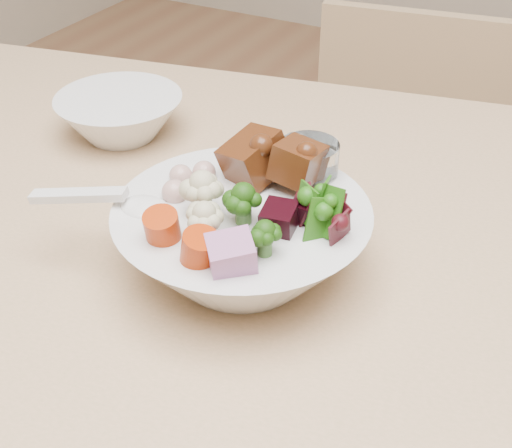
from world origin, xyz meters
name	(u,v)px	position (x,y,z in m)	size (l,w,h in m)	color
dining_table	(413,392)	(-0.06, 0.19, 0.74)	(1.92, 1.31, 0.82)	tan
chair_far	(394,210)	(-0.29, 0.88, 0.47)	(0.44, 0.44, 0.84)	tan
food_bowl	(245,236)	(-0.24, 0.19, 0.87)	(0.24, 0.24, 0.13)	silver
soup_spoon	(128,205)	(-0.34, 0.14, 0.89)	(0.14, 0.07, 0.03)	silver
water_glass	(307,193)	(-0.22, 0.28, 0.87)	(0.06, 0.06, 0.10)	white
side_bowl	(120,116)	(-0.52, 0.36, 0.85)	(0.16, 0.16, 0.05)	silver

